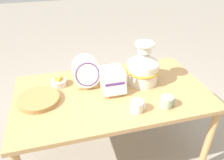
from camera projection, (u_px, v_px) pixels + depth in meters
ground_plane at (112, 151)px, 2.16m from camera, size 14.00×14.00×0.00m
display_table at (112, 99)px, 1.81m from camera, size 1.56×0.88×0.73m
ceramic_vase at (143, 66)px, 1.82m from camera, size 0.29×0.29×0.36m
dish_rack_round_plates at (87, 75)px, 1.81m from camera, size 0.22×0.22×0.24m
dish_rack_square_plates at (113, 84)px, 1.74m from camera, size 0.18×0.20×0.20m
wicker_charger_stack at (39, 99)px, 1.65m from camera, size 0.31×0.31×0.04m
mug_sage_glaze at (167, 101)px, 1.59m from camera, size 0.10×0.10×0.08m
mug_cream_glaze at (137, 106)px, 1.55m from camera, size 0.10×0.10×0.08m
fruit_bowl at (59, 82)px, 1.83m from camera, size 0.12×0.12×0.08m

